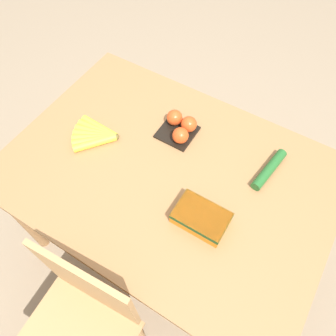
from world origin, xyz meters
name	(u,v)px	position (x,y,z in m)	size (l,w,h in m)	color
ground_plane	(168,236)	(0.00, 0.00, 0.00)	(12.00, 12.00, 0.00)	gray
dining_table	(168,183)	(0.00, 0.00, 0.65)	(1.35, 0.96, 0.75)	#9E7044
chair	(81,328)	(0.00, 0.66, 0.49)	(0.44, 0.43, 0.92)	tan
banana_bunch	(96,135)	(0.37, 0.01, 0.76)	(0.20, 0.19, 0.03)	brown
tomato_pack	(181,127)	(0.06, -0.21, 0.79)	(0.16, 0.16, 0.08)	black
carrot_bag	(201,217)	(-0.22, 0.12, 0.78)	(0.20, 0.13, 0.06)	orange
cucumber_near	(269,169)	(-0.36, -0.22, 0.77)	(0.07, 0.22, 0.04)	#236028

